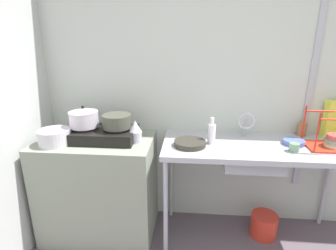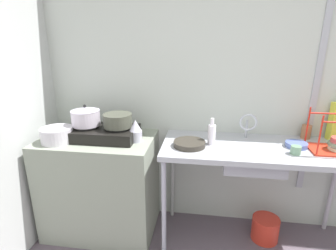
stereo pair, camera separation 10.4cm
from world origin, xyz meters
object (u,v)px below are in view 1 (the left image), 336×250
at_px(pot_on_right_burner, 117,121).
at_px(bucket_on_floor, 264,225).
at_px(pot_beside_stove, 55,137).
at_px(dish_rack, 334,142).
at_px(percolator, 135,132).
at_px(frying_pan, 190,143).
at_px(faucet, 246,122).
at_px(bottle_by_sink, 212,133).
at_px(small_bowl_on_drainboard, 294,142).
at_px(pot_on_left_burner, 84,118).
at_px(cup_by_rack, 294,147).
at_px(utensil_jar, 302,129).
at_px(sink_basin, 251,155).
at_px(cereal_box, 335,119).
at_px(stove, 101,134).

height_order(pot_on_right_burner, bucket_on_floor, pot_on_right_burner).
relative_size(pot_beside_stove, dish_rack, 0.63).
distance_m(pot_on_right_burner, dish_rack, 1.66).
distance_m(percolator, frying_pan, 0.44).
bearing_deg(faucet, bottle_by_sink, -154.58).
bearing_deg(dish_rack, faucet, 166.71).
relative_size(pot_on_right_burner, pot_beside_stove, 0.92).
distance_m(small_bowl_on_drainboard, bucket_on_floor, 0.80).
xyz_separation_m(pot_on_left_burner, small_bowl_on_drainboard, (1.65, 0.03, -0.17)).
bearing_deg(dish_rack, bucket_on_floor, 172.20).
height_order(cup_by_rack, utensil_jar, utensil_jar).
height_order(pot_beside_stove, percolator, percolator).
height_order(pot_on_left_burner, bucket_on_floor, pot_on_left_burner).
bearing_deg(frying_pan, utensil_jar, 18.21).
relative_size(sink_basin, small_bowl_on_drainboard, 2.78).
xyz_separation_m(pot_beside_stove, bucket_on_floor, (1.71, 0.17, -0.83)).
bearing_deg(cereal_box, bucket_on_floor, -165.11).
bearing_deg(faucet, stove, -173.51).
distance_m(faucet, bucket_on_floor, 0.94).
xyz_separation_m(percolator, sink_basin, (0.91, 0.01, -0.17)).
height_order(frying_pan, cup_by_rack, cup_by_rack).
bearing_deg(dish_rack, sink_basin, -179.31).
bearing_deg(sink_basin, faucet, 100.44).
distance_m(cereal_box, bucket_on_floor, 1.08).
relative_size(cup_by_rack, utensil_jar, 0.29).
height_order(cereal_box, bucket_on_floor, cereal_box).
bearing_deg(pot_on_right_burner, percolator, -10.05).
distance_m(bottle_by_sink, cereal_box, 1.05).
height_order(frying_pan, dish_rack, dish_rack).
bearing_deg(bottle_by_sink, pot_beside_stove, -174.20).
relative_size(dish_rack, utensil_jar, 1.64).
xyz_separation_m(pot_beside_stove, utensil_jar, (1.98, 0.36, 0.00)).
distance_m(dish_rack, bottle_by_sink, 0.91).
xyz_separation_m(pot_on_left_burner, bottle_by_sink, (1.02, -0.00, -0.10)).
bearing_deg(pot_on_right_burner, stove, 180.00).
distance_m(small_bowl_on_drainboard, utensil_jar, 0.25).
xyz_separation_m(pot_on_right_burner, percolator, (0.15, -0.03, -0.07)).
bearing_deg(utensil_jar, cereal_box, -0.02).
bearing_deg(percolator, stove, 174.63).
bearing_deg(stove, bottle_by_sink, -0.20).
distance_m(pot_on_left_burner, utensil_jar, 1.81).
relative_size(frying_pan, dish_rack, 0.62).
bearing_deg(pot_beside_stove, cup_by_rack, 0.47).
relative_size(dish_rack, cereal_box, 1.29).
xyz_separation_m(stove, faucet, (1.17, 0.13, 0.09)).
xyz_separation_m(frying_pan, cup_by_rack, (0.75, -0.04, 0.01)).
relative_size(dish_rack, cup_by_rack, 5.56).
bearing_deg(frying_pan, faucet, 24.19).
xyz_separation_m(sink_basin, utensil_jar, (0.46, 0.26, 0.14)).
bearing_deg(cereal_box, small_bowl_on_drainboard, -157.09).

